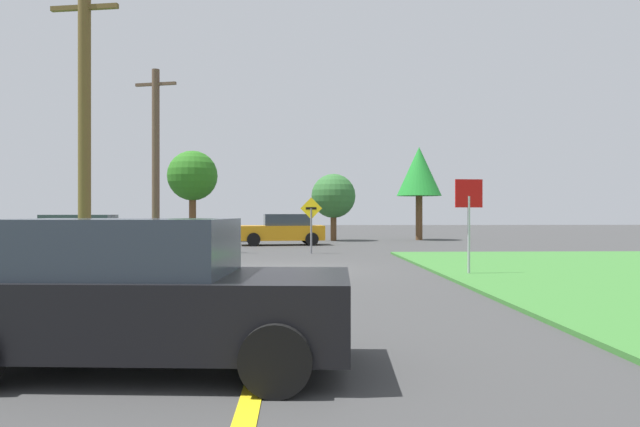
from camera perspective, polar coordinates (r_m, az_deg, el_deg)
ground_plane at (r=16.95m, az=-3.61°, el=-5.64°), size 120.00×120.00×0.00m
lane_stripe_center at (r=9.03m, az=-4.96°, el=-10.65°), size 0.20×14.00×0.01m
stop_sign at (r=15.40m, az=14.89°, el=0.55°), size 0.75×0.10×2.58m
car_approaching_junction at (r=29.34m, az=-3.79°, el=-1.65°), size 4.54×2.35×1.62m
car_behind_on_main_road at (r=6.40m, az=-17.56°, el=-7.85°), size 4.38×2.22×1.62m
parked_car_near_building at (r=20.89m, az=-22.73°, el=-2.35°), size 4.17×2.39×1.62m
utility_pole_near at (r=15.56m, az=-22.83°, el=8.08°), size 1.79×0.42×7.49m
utility_pole_mid at (r=24.27m, az=-16.36°, el=5.35°), size 1.78×0.55×7.63m
direction_sign at (r=23.10m, az=-0.90°, el=-0.54°), size 0.89×0.20×2.32m
oak_tree_left at (r=33.79m, az=-12.83°, el=3.70°), size 2.93×2.93×5.33m
pine_tree_center at (r=35.39m, az=10.04°, el=4.15°), size 2.76×2.76×5.78m
oak_tree_right at (r=33.86m, az=1.38°, el=1.77°), size 2.67×2.67×4.04m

